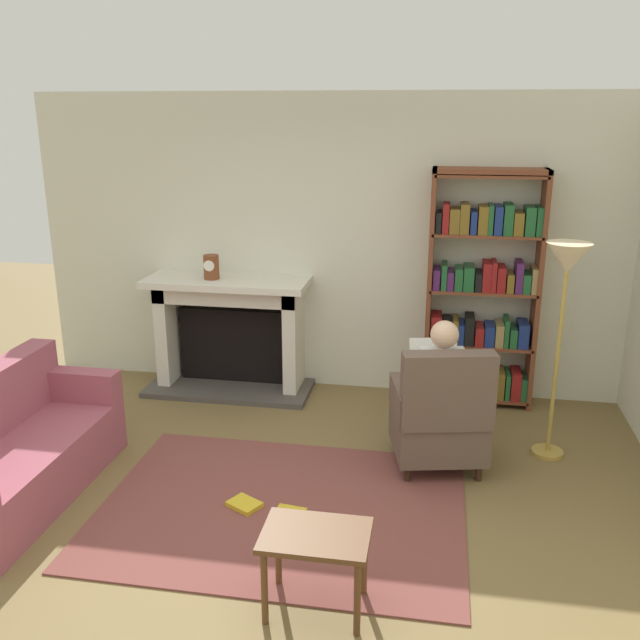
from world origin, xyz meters
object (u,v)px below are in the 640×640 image
object	(u,v)px
fireplace	(231,329)
side_table	(316,545)
mantel_clock	(211,267)
sofa_floral	(11,455)
armchair_reading	(441,416)
floor_lamp	(566,278)
bookshelf	(484,293)
seated_reader	(439,385)

from	to	relation	value
fireplace	side_table	bearing A→B (deg)	-65.34
mantel_clock	fireplace	bearing A→B (deg)	38.16
sofa_floral	side_table	bearing A→B (deg)	-107.98
mantel_clock	armchair_reading	distance (m)	2.51
fireplace	mantel_clock	xyz separation A→B (m)	(-0.13, -0.10, 0.61)
sofa_floral	floor_lamp	size ratio (longest dim) A/B	1.03
bookshelf	armchair_reading	size ratio (longest dim) A/B	2.15
seated_reader	floor_lamp	size ratio (longest dim) A/B	0.69
sofa_floral	floor_lamp	world-z (taller)	floor_lamp
mantel_clock	floor_lamp	xyz separation A→B (m)	(2.91, -0.80, 0.21)
seated_reader	fireplace	bearing A→B (deg)	-43.34
mantel_clock	seated_reader	size ratio (longest dim) A/B	0.19
mantel_clock	sofa_floral	bearing A→B (deg)	-110.13
bookshelf	fireplace	bearing A→B (deg)	-179.17
armchair_reading	sofa_floral	distance (m)	2.98
sofa_floral	fireplace	bearing A→B (deg)	-22.01
bookshelf	sofa_floral	world-z (taller)	bookshelf
bookshelf	sofa_floral	xyz separation A→B (m)	(-3.17, -2.20, -0.70)
fireplace	floor_lamp	distance (m)	3.04
armchair_reading	sofa_floral	world-z (taller)	armchair_reading
fireplace	bookshelf	world-z (taller)	bookshelf
bookshelf	armchair_reading	distance (m)	1.48
mantel_clock	armchair_reading	xyz separation A→B (m)	(2.08, -1.18, -0.76)
fireplace	sofa_floral	size ratio (longest dim) A/B	0.90
fireplace	armchair_reading	distance (m)	2.34
bookshelf	sofa_floral	distance (m)	3.92
armchair_reading	sofa_floral	xyz separation A→B (m)	(-2.84, -0.89, -0.10)
side_table	bookshelf	bearing A→B (deg)	71.91
seated_reader	side_table	bearing A→B (deg)	58.63
bookshelf	mantel_clock	bearing A→B (deg)	-176.80
armchair_reading	fireplace	bearing A→B (deg)	-45.44
mantel_clock	seated_reader	world-z (taller)	mantel_clock
bookshelf	side_table	world-z (taller)	bookshelf
bookshelf	seated_reader	xyz separation A→B (m)	(-0.36, -1.20, -0.40)
armchair_reading	sofa_floral	size ratio (longest dim) A/B	0.57
side_table	sofa_floral	bearing A→B (deg)	161.78
fireplace	bookshelf	size ratio (longest dim) A/B	0.74
fireplace	floor_lamp	bearing A→B (deg)	-17.92
seated_reader	mantel_clock	bearing A→B (deg)	-39.52
armchair_reading	seated_reader	bearing A→B (deg)	-90.00
sofa_floral	floor_lamp	distance (m)	4.03
seated_reader	armchair_reading	bearing A→B (deg)	90.00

